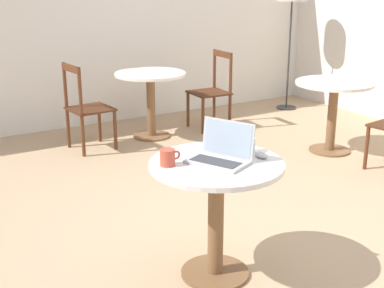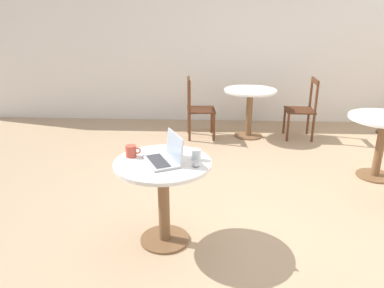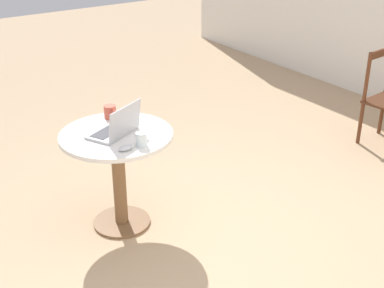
{
  "view_description": "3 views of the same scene",
  "coord_description": "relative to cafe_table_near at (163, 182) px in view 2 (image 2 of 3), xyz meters",
  "views": [
    {
      "loc": [
        -2.19,
        -2.85,
        1.76
      ],
      "look_at": [
        -0.45,
        0.07,
        0.67
      ],
      "focal_mm": 50.0,
      "sensor_mm": 36.0,
      "label": 1
    },
    {
      "loc": [
        -0.23,
        -3.16,
        1.88
      ],
      "look_at": [
        -0.39,
        0.1,
        0.68
      ],
      "focal_mm": 35.0,
      "sensor_mm": 36.0,
      "label": 2
    },
    {
      "loc": [
        2.43,
        -1.89,
        2.25
      ],
      "look_at": [
        -0.33,
        0.01,
        0.63
      ],
      "focal_mm": 50.0,
      "sensor_mm": 36.0,
      "label": 3
    }
  ],
  "objects": [
    {
      "name": "cafe_table_far",
      "position": [
        0.97,
        2.8,
        0.0
      ],
      "size": [
        0.78,
        0.78,
        0.73
      ],
      "color": "brown",
      "rests_on": "ground_plane"
    },
    {
      "name": "mouse",
      "position": [
        0.27,
        -0.07,
        0.2
      ],
      "size": [
        0.06,
        0.1,
        0.03
      ],
      "color": "#B7B7BC",
      "rests_on": "cafe_table_near"
    },
    {
      "name": "chair_far_right",
      "position": [
        1.76,
        2.77,
        -0.11
      ],
      "size": [
        0.43,
        0.43,
        0.9
      ],
      "color": "#562D19",
      "rests_on": "ground_plane"
    },
    {
      "name": "chair_far_left",
      "position": [
        0.19,
        2.73,
        -0.11
      ],
      "size": [
        0.45,
        0.45,
        0.9
      ],
      "color": "#562D19",
      "rests_on": "ground_plane"
    },
    {
      "name": "wall_back",
      "position": [
        0.59,
        3.67,
        0.8
      ],
      "size": [
        9.4,
        0.06,
        2.7
      ],
      "color": "white",
      "rests_on": "ground_plane"
    },
    {
      "name": "ground_plane",
      "position": [
        0.59,
        0.44,
        -0.55
      ],
      "size": [
        16.0,
        16.0,
        0.0
      ],
      "primitive_type": "plane",
      "color": "tan"
    },
    {
      "name": "cafe_table_mid",
      "position": [
        2.32,
        1.39,
        0.0
      ],
      "size": [
        0.78,
        0.78,
        0.73
      ],
      "color": "brown",
      "rests_on": "ground_plane"
    },
    {
      "name": "cafe_table_near",
      "position": [
        0.0,
        0.0,
        0.0
      ],
      "size": [
        0.78,
        0.78,
        0.73
      ],
      "color": "brown",
      "rests_on": "ground_plane"
    },
    {
      "name": "drinking_glass",
      "position": [
        0.27,
        0.05,
        0.23
      ],
      "size": [
        0.07,
        0.07,
        0.09
      ],
      "color": "silver",
      "rests_on": "cafe_table_near"
    },
    {
      "name": "mug",
      "position": [
        -0.27,
        0.09,
        0.23
      ],
      "size": [
        0.13,
        0.09,
        0.09
      ],
      "color": "#C64C38",
      "rests_on": "cafe_table_near"
    },
    {
      "name": "laptop",
      "position": [
        0.02,
        -0.01,
        0.23
      ],
      "size": [
        0.36,
        0.4,
        0.23
      ],
      "color": "#B7B7BC",
      "rests_on": "cafe_table_near"
    }
  ]
}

